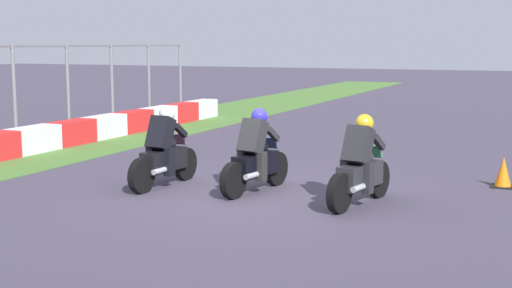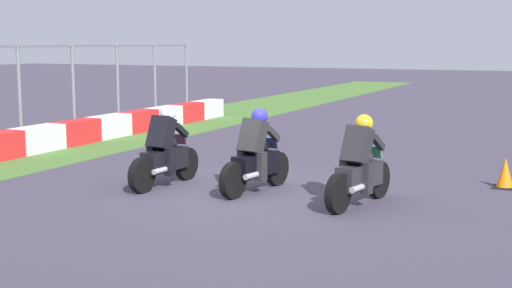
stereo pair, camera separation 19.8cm
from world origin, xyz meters
name	(u,v)px [view 1 (the left image)]	position (x,y,z in m)	size (l,w,h in m)	color
ground_plane	(252,194)	(0.00, 0.00, 0.00)	(120.00, 120.00, 0.00)	#433C4D
rider_lane_a	(360,168)	(-0.02, -1.97, 0.62)	(2.03, 0.63, 1.51)	black
rider_lane_b	(256,158)	(0.23, 0.03, 0.62)	(2.03, 0.61, 1.51)	black
rider_lane_c	(164,154)	(-0.02, 1.79, 0.62)	(2.04, 0.55, 1.51)	black
traffic_cone	(503,173)	(2.45, -4.03, 0.26)	(0.40, 0.40, 0.57)	black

